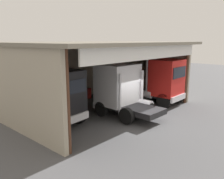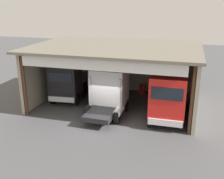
% 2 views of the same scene
% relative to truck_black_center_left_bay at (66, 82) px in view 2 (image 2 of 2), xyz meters
% --- Properties ---
extents(ground_plane, '(80.00, 80.00, 0.00)m').
position_rel_truck_black_center_left_bay_xyz_m(ground_plane, '(4.25, -3.57, -1.80)').
color(ground_plane, '#4C4C4F').
rests_on(ground_plane, ground).
extents(workshop_shed, '(13.26, 9.21, 5.04)m').
position_rel_truck_black_center_left_bay_xyz_m(workshop_shed, '(4.25, 1.35, 1.67)').
color(workshop_shed, '#9E937F').
rests_on(workshop_shed, ground).
extents(truck_black_center_left_bay, '(2.75, 4.63, 3.44)m').
position_rel_truck_black_center_left_bay_xyz_m(truck_black_center_left_bay, '(0.00, 0.00, 0.00)').
color(truck_black_center_left_bay, black).
rests_on(truck_black_center_left_bay, ground).
extents(truck_white_right_bay, '(2.78, 4.72, 3.56)m').
position_rel_truck_black_center_left_bay_xyz_m(truck_white_right_bay, '(4.23, -1.46, 0.06)').
color(truck_white_right_bay, white).
rests_on(truck_white_right_bay, ground).
extents(truck_red_left_bay, '(2.59, 4.22, 3.77)m').
position_rel_truck_black_center_left_bay_xyz_m(truck_red_left_bay, '(8.71, -2.29, 0.10)').
color(truck_red_left_bay, red).
rests_on(truck_red_left_bay, ground).
extents(oil_drum, '(0.58, 0.58, 0.88)m').
position_rel_truck_black_center_left_bay_xyz_m(oil_drum, '(5.99, 3.82, -1.36)').
color(oil_drum, '#B21E19').
rests_on(oil_drum, ground).
extents(tool_cart, '(0.90, 0.60, 1.00)m').
position_rel_truck_black_center_left_bay_xyz_m(tool_cart, '(2.19, 3.05, -1.30)').
color(tool_cart, red).
rests_on(tool_cart, ground).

